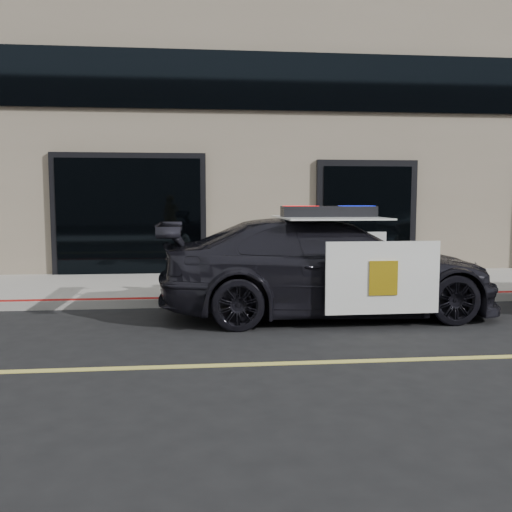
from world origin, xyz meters
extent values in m
plane|color=black|center=(0.00, 0.00, 0.00)|extent=(120.00, 120.00, 0.00)
cube|color=gray|center=(0.00, 5.25, 0.07)|extent=(60.00, 3.50, 0.15)
cube|color=#756856|center=(0.00, 10.50, 6.00)|extent=(60.00, 7.00, 12.00)
imported|color=black|center=(2.57, 2.60, 0.77)|extent=(2.30, 5.37, 1.54)
cube|color=white|center=(3.09, 1.50, 0.74)|extent=(1.64, 0.06, 1.03)
cube|color=white|center=(3.06, 3.71, 0.74)|extent=(1.64, 0.06, 1.03)
cube|color=white|center=(2.57, 2.60, 1.55)|extent=(1.57, 1.87, 0.03)
cube|color=gold|center=(3.09, 1.47, 0.74)|extent=(0.41, 0.02, 0.49)
cube|color=black|center=(2.57, 2.60, 1.64)|extent=(1.48, 0.40, 0.18)
cube|color=red|center=(2.12, 2.59, 1.66)|extent=(0.52, 0.34, 0.17)
cube|color=#0C19CC|center=(3.02, 2.60, 1.66)|extent=(0.52, 0.34, 0.17)
cylinder|color=white|center=(0.19, 4.10, 0.19)|extent=(0.33, 0.33, 0.07)
cylinder|color=white|center=(0.19, 4.10, 0.46)|extent=(0.24, 0.24, 0.46)
cylinder|color=white|center=(0.19, 4.10, 0.70)|extent=(0.29, 0.29, 0.06)
sphere|color=white|center=(0.19, 4.10, 0.76)|extent=(0.21, 0.21, 0.21)
cylinder|color=white|center=(0.19, 4.10, 0.85)|extent=(0.06, 0.06, 0.06)
cylinder|color=white|center=(0.19, 4.25, 0.52)|extent=(0.12, 0.11, 0.12)
cylinder|color=white|center=(0.19, 3.94, 0.52)|extent=(0.12, 0.11, 0.12)
cylinder|color=white|center=(0.19, 3.91, 0.46)|extent=(0.16, 0.13, 0.16)
camera|label=1|loc=(0.50, -6.19, 1.85)|focal=40.00mm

